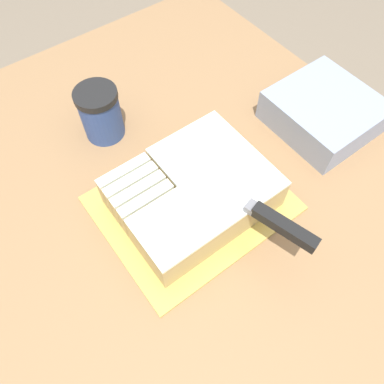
% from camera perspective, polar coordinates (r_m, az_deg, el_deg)
% --- Properties ---
extents(ground_plane, '(8.00, 8.00, 0.00)m').
position_cam_1_polar(ground_plane, '(1.60, 0.13, -21.88)').
color(ground_plane, '#7F705B').
extents(countertop, '(1.40, 1.10, 0.93)m').
position_cam_1_polar(countertop, '(1.15, 0.18, -17.81)').
color(countertop, '#936D47').
rests_on(countertop, ground_plane).
extents(cake_board, '(0.29, 0.35, 0.01)m').
position_cam_1_polar(cake_board, '(0.75, -0.00, -1.71)').
color(cake_board, gold).
rests_on(cake_board, countertop).
extents(cake, '(0.22, 0.28, 0.08)m').
position_cam_1_polar(cake, '(0.71, 0.39, -0.00)').
color(cake, tan).
rests_on(cake, cake_board).
extents(knife, '(0.32, 0.11, 0.02)m').
position_cam_1_polar(knife, '(0.64, 11.52, -3.77)').
color(knife, silver).
rests_on(knife, cake).
extents(coffee_cup, '(0.09, 0.09, 0.12)m').
position_cam_1_polar(coffee_cup, '(0.84, -13.76, 11.57)').
color(coffee_cup, '#334C8C').
rests_on(coffee_cup, countertop).
extents(storage_box, '(0.21, 0.20, 0.07)m').
position_cam_1_polar(storage_box, '(0.90, 19.41, 11.41)').
color(storage_box, '#8C99B2').
rests_on(storage_box, countertop).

